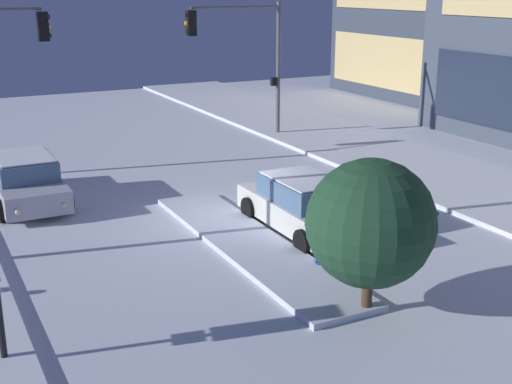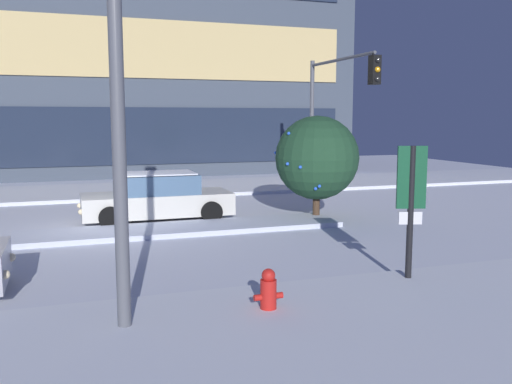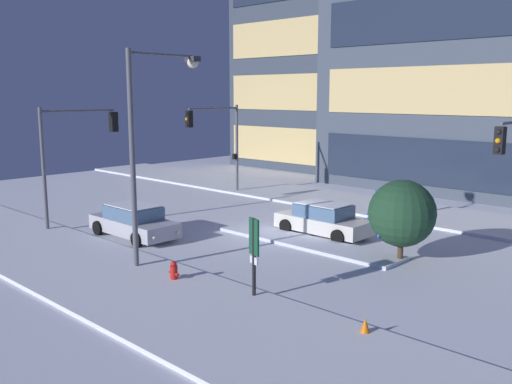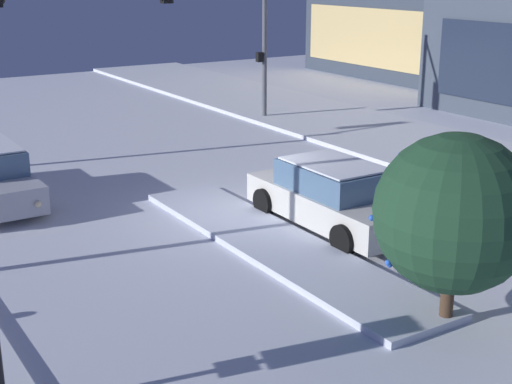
# 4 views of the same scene
# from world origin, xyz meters

# --- Properties ---
(ground) EXTENTS (52.00, 52.00, 0.00)m
(ground) POSITION_xyz_m (0.00, 0.00, 0.00)
(ground) COLOR silver
(curb_strip_near) EXTENTS (52.00, 5.20, 0.14)m
(curb_strip_near) POSITION_xyz_m (0.00, -8.73, 0.07)
(curb_strip_near) COLOR silver
(curb_strip_near) RESTS_ON ground
(curb_strip_far) EXTENTS (52.00, 5.20, 0.14)m
(curb_strip_far) POSITION_xyz_m (0.00, 8.73, 0.07)
(curb_strip_far) COLOR silver
(curb_strip_far) RESTS_ON ground
(median_strip) EXTENTS (9.00, 1.80, 0.14)m
(median_strip) POSITION_xyz_m (2.16, -0.26, 0.07)
(median_strip) COLOR silver
(median_strip) RESTS_ON ground
(car_far) EXTENTS (4.60, 2.03, 1.49)m
(car_far) POSITION_xyz_m (1.71, 1.58, 0.71)
(car_far) COLOR silver
(car_far) RESTS_ON ground
(traffic_light_corner_far_right) EXTENTS (0.32, 5.51, 5.60)m
(traffic_light_corner_far_right) POSITION_xyz_m (9.35, 4.72, 3.92)
(traffic_light_corner_far_right) COLOR #565960
(traffic_light_corner_far_right) RESTS_ON ground
(fire_hydrant) EXTENTS (0.48, 0.26, 0.79)m
(fire_hydrant) POSITION_xyz_m (2.04, -7.40, 0.38)
(fire_hydrant) COLOR red
(fire_hydrant) RESTS_ON ground
(parking_info_sign) EXTENTS (0.54, 0.22, 2.64)m
(parking_info_sign) POSITION_xyz_m (5.16, -6.64, 1.66)
(parking_info_sign) COLOR black
(parking_info_sign) RESTS_ON ground
(decorated_tree_median) EXTENTS (2.59, 2.59, 3.22)m
(decorated_tree_median) POSITION_xyz_m (6.46, 0.22, 1.93)
(decorated_tree_median) COLOR #473323
(decorated_tree_median) RESTS_ON ground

